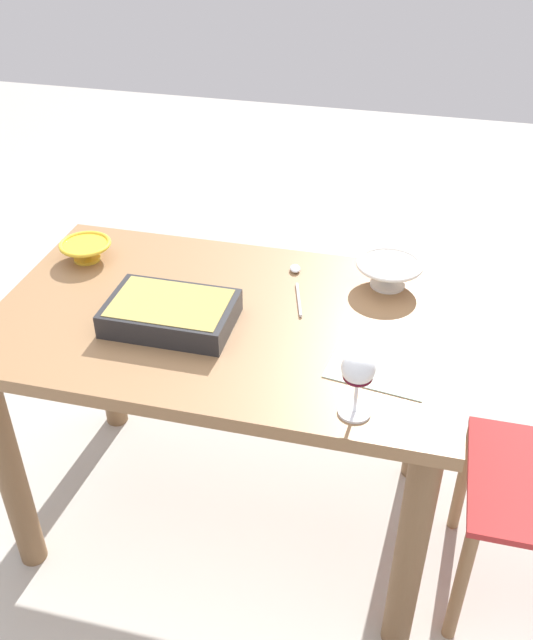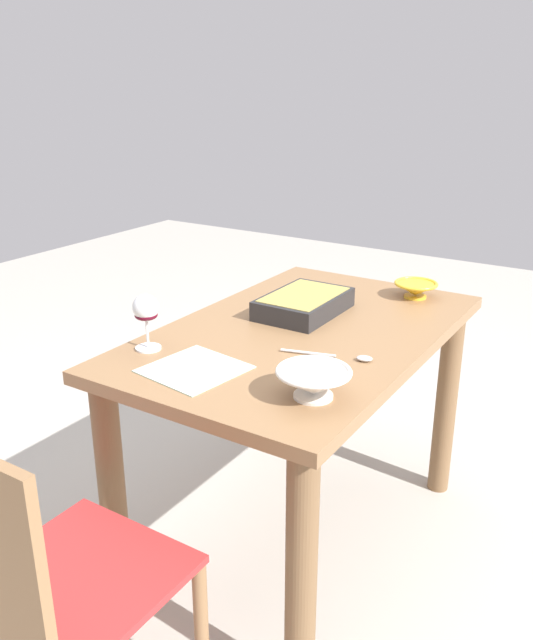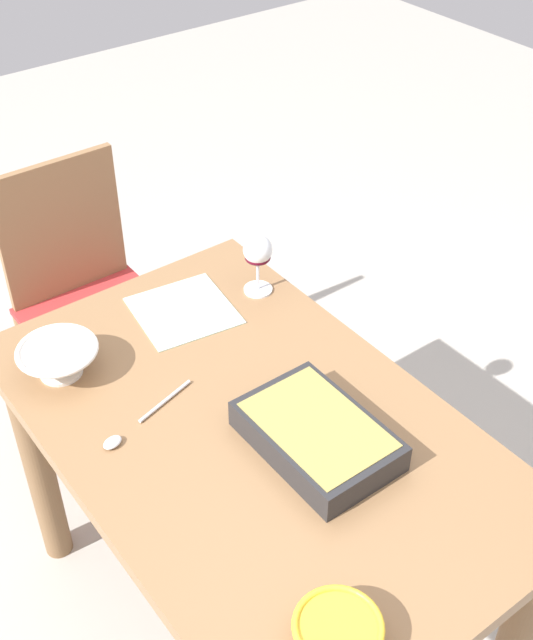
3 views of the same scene
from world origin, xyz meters
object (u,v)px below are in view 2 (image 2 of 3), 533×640
(chair, at_px, (39,589))
(napkin, at_px, (194,369))
(mixing_bowl, at_px, (416,288))
(small_bowl, at_px, (314,381))
(serving_spoon, at_px, (344,356))
(wine_glass, at_px, (146,312))
(casserole_dish, at_px, (304,303))
(dining_table, at_px, (302,373))

(chair, bearing_deg, napkin, -178.25)
(mixing_bowl, height_order, napkin, mixing_bowl)
(small_bowl, relative_size, serving_spoon, 0.73)
(wine_glass, height_order, small_bowl, wine_glass)
(serving_spoon, bearing_deg, casserole_dish, -133.93)
(dining_table, height_order, chair, chair)
(serving_spoon, bearing_deg, small_bowl, 9.01)
(mixing_bowl, bearing_deg, wine_glass, -28.85)
(dining_table, relative_size, serving_spoon, 4.84)
(mixing_bowl, xyz_separation_m, serving_spoon, (0.62, 0.03, -0.03))
(napkin, bearing_deg, dining_table, 167.27)
(dining_table, height_order, serving_spoon, serving_spoon)
(casserole_dish, bearing_deg, napkin, -2.51)
(napkin, bearing_deg, small_bowl, 94.39)
(chair, bearing_deg, casserole_dish, 179.66)
(small_bowl, bearing_deg, chair, -28.89)
(small_bowl, bearing_deg, casserole_dish, -148.46)
(chair, bearing_deg, dining_table, 175.51)
(chair, relative_size, small_bowl, 4.86)
(small_bowl, height_order, serving_spoon, small_bowl)
(mixing_bowl, xyz_separation_m, small_bowl, (0.88, 0.07, 0.01))
(chair, distance_m, small_bowl, 0.75)
(dining_table, relative_size, napkin, 5.21)
(mixing_bowl, bearing_deg, chair, -9.95)
(mixing_bowl, xyz_separation_m, napkin, (0.90, -0.27, -0.03))
(casserole_dish, bearing_deg, chair, -0.34)
(wine_glass, relative_size, napkin, 0.69)
(wine_glass, relative_size, small_bowl, 0.88)
(mixing_bowl, bearing_deg, casserole_dish, -35.21)
(chair, bearing_deg, small_bowl, 151.11)
(mixing_bowl, bearing_deg, serving_spoon, 2.66)
(small_bowl, bearing_deg, napkin, -85.61)
(serving_spoon, bearing_deg, chair, -18.78)
(dining_table, relative_size, small_bowl, 6.65)
(wine_glass, bearing_deg, casserole_dish, 156.14)
(dining_table, bearing_deg, wine_glass, -38.02)
(dining_table, xyz_separation_m, napkin, (0.42, -0.09, 0.15))
(chair, height_order, wine_glass, wine_glass)
(casserole_dish, height_order, serving_spoon, casserole_dish)
(casserole_dish, bearing_deg, mixing_bowl, 144.79)
(wine_glass, height_order, casserole_dish, wine_glass)
(dining_table, xyz_separation_m, serving_spoon, (0.14, 0.21, 0.16))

